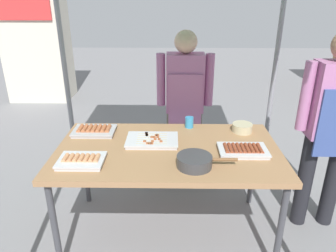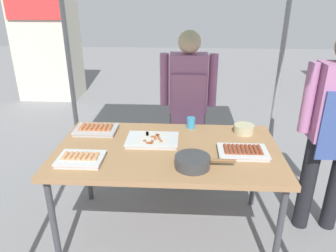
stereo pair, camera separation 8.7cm
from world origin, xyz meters
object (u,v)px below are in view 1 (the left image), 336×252
object	(u,v)px
tray_pork_links	(94,130)
tray_spring_rolls	(81,160)
stall_table	(168,154)
neighbor_stall_right	(37,43)
cooking_wok	(195,161)
tray_meat_skewers	(152,140)
vendor_woman	(185,98)
tray_grilled_sausages	(243,150)
condiment_bowl	(242,128)
customer_nearby	(332,120)
drink_cup_near_edge	(189,122)

from	to	relation	value
tray_pork_links	tray_spring_rolls	bearing A→B (deg)	-86.99
stall_table	neighbor_stall_right	bearing A→B (deg)	123.57
cooking_wok	stall_table	bearing A→B (deg)	124.46
stall_table	tray_meat_skewers	size ratio (longest dim) A/B	4.18
stall_table	cooking_wok	world-z (taller)	cooking_wok
vendor_woman	tray_grilled_sausages	bearing A→B (deg)	114.05
tray_grilled_sausages	tray_pork_links	world-z (taller)	tray_pork_links
tray_spring_rolls	vendor_woman	bearing A→B (deg)	55.08
stall_table	tray_grilled_sausages	distance (m)	0.53
condiment_bowl	neighbor_stall_right	distance (m)	4.29
tray_grilled_sausages	neighbor_stall_right	bearing A→B (deg)	128.63
neighbor_stall_right	tray_meat_skewers	bearing A→B (deg)	-57.14
tray_grilled_sausages	customer_nearby	world-z (taller)	customer_nearby
tray_meat_skewers	tray_grilled_sausages	bearing A→B (deg)	-13.52
drink_cup_near_edge	condiment_bowl	bearing A→B (deg)	-11.14
tray_grilled_sausages	tray_spring_rolls	size ratio (longest dim) A/B	1.13
cooking_wok	drink_cup_near_edge	size ratio (longest dim) A/B	4.37
tray_grilled_sausages	vendor_woman	distance (m)	0.93
tray_meat_skewers	cooking_wok	world-z (taller)	cooking_wok
drink_cup_near_edge	neighbor_stall_right	bearing A→B (deg)	128.66
condiment_bowl	drink_cup_near_edge	xyz separation A→B (m)	(-0.42, 0.08, 0.01)
tray_grilled_sausages	vendor_woman	world-z (taller)	vendor_woman
cooking_wok	neighbor_stall_right	bearing A→B (deg)	123.63
tray_pork_links	condiment_bowl	bearing A→B (deg)	2.25
tray_pork_links	condiment_bowl	distance (m)	1.18
stall_table	drink_cup_near_edge	distance (m)	0.43
tray_meat_skewers	tray_spring_rolls	xyz separation A→B (m)	(-0.44, -0.32, 0.00)
tray_spring_rolls	vendor_woman	xyz separation A→B (m)	(0.71, 1.01, 0.10)
tray_grilled_sausages	tray_spring_rolls	distance (m)	1.10
stall_table	tray_pork_links	xyz separation A→B (m)	(-0.59, 0.25, 0.08)
tray_meat_skewers	customer_nearby	size ratio (longest dim) A/B	0.24
tray_grilled_sausages	cooking_wok	world-z (taller)	cooking_wok
stall_table	tray_spring_rolls	bearing A→B (deg)	-157.80
neighbor_stall_right	tray_grilled_sausages	bearing A→B (deg)	-51.37
tray_pork_links	condiment_bowl	xyz separation A→B (m)	(1.18, 0.05, 0.01)
condiment_bowl	customer_nearby	size ratio (longest dim) A/B	0.10
customer_nearby	tray_spring_rolls	bearing A→B (deg)	-168.42
tray_pork_links	cooking_wok	xyz separation A→B (m)	(0.76, -0.51, 0.02)
tray_spring_rolls	vendor_woman	distance (m)	1.24
tray_grilled_sausages	vendor_woman	size ratio (longest dim) A/B	0.23
stall_table	customer_nearby	xyz separation A→B (m)	(1.20, 0.13, 0.23)
tray_grilled_sausages	tray_spring_rolls	xyz separation A→B (m)	(-1.09, -0.16, -0.00)
condiment_bowl	vendor_woman	bearing A→B (deg)	132.44
tray_pork_links	stall_table	bearing A→B (deg)	-23.00
stall_table	tray_meat_skewers	distance (m)	0.16
condiment_bowl	drink_cup_near_edge	size ratio (longest dim) A/B	1.79
drink_cup_near_edge	vendor_woman	bearing A→B (deg)	93.66
tray_pork_links	tray_spring_rolls	xyz separation A→B (m)	(0.03, -0.48, -0.00)
drink_cup_near_edge	neighbor_stall_right	distance (m)	3.96
stall_table	neighbor_stall_right	world-z (taller)	neighbor_stall_right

